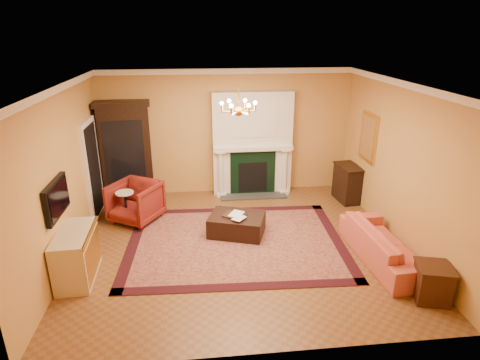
{
  "coord_description": "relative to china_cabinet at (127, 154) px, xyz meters",
  "views": [
    {
      "loc": [
        -0.7,
        -6.66,
        3.87
      ],
      "look_at": [
        0.06,
        0.3,
        1.2
      ],
      "focal_mm": 30.0,
      "sensor_mm": 36.0,
      "label": 1
    }
  ],
  "objects": [
    {
      "name": "floor",
      "position": [
        2.36,
        -2.49,
        -1.13
      ],
      "size": [
        6.0,
        5.5,
        0.02
      ],
      "primitive_type": "cube",
      "color": "brown",
      "rests_on": "ground"
    },
    {
      "name": "ceiling",
      "position": [
        2.36,
        -2.49,
        1.89
      ],
      "size": [
        6.0,
        5.5,
        0.02
      ],
      "primitive_type": "cube",
      "color": "white",
      "rests_on": "wall_back"
    },
    {
      "name": "wall_back",
      "position": [
        2.36,
        0.27,
        0.38
      ],
      "size": [
        6.0,
        0.02,
        3.0
      ],
      "primitive_type": "cube",
      "color": "#B78341",
      "rests_on": "floor"
    },
    {
      "name": "wall_front",
      "position": [
        2.36,
        -5.25,
        0.38
      ],
      "size": [
        6.0,
        0.02,
        3.0
      ],
      "primitive_type": "cube",
      "color": "#B78341",
      "rests_on": "floor"
    },
    {
      "name": "wall_left",
      "position": [
        -0.65,
        -2.49,
        0.38
      ],
      "size": [
        0.02,
        5.5,
        3.0
      ],
      "primitive_type": "cube",
      "color": "#B78341",
      "rests_on": "floor"
    },
    {
      "name": "wall_right",
      "position": [
        5.37,
        -2.49,
        0.38
      ],
      "size": [
        0.02,
        5.5,
        3.0
      ],
      "primitive_type": "cube",
      "color": "#B78341",
      "rests_on": "floor"
    },
    {
      "name": "fireplace",
      "position": [
        2.96,
        0.08,
        0.07
      ],
      "size": [
        1.9,
        0.7,
        2.5
      ],
      "color": "silver",
      "rests_on": "wall_back"
    },
    {
      "name": "crown_molding",
      "position": [
        2.36,
        -1.53,
        1.82
      ],
      "size": [
        6.0,
        5.5,
        0.12
      ],
      "color": "white",
      "rests_on": "ceiling"
    },
    {
      "name": "doorway",
      "position": [
        -0.6,
        -0.79,
        -0.07
      ],
      "size": [
        0.08,
        1.05,
        2.1
      ],
      "color": "silver",
      "rests_on": "wall_left"
    },
    {
      "name": "tv_panel",
      "position": [
        -0.59,
        -3.09,
        0.23
      ],
      "size": [
        0.09,
        0.95,
        0.58
      ],
      "color": "black",
      "rests_on": "wall_left"
    },
    {
      "name": "gilt_mirror",
      "position": [
        5.32,
        -1.09,
        0.53
      ],
      "size": [
        0.06,
        0.76,
        1.05
      ],
      "color": "gold",
      "rests_on": "wall_right"
    },
    {
      "name": "chandelier",
      "position": [
        2.36,
        -2.49,
        1.49
      ],
      "size": [
        0.63,
        0.55,
        0.53
      ],
      "color": "gold",
      "rests_on": "ceiling"
    },
    {
      "name": "oriental_rug",
      "position": [
        2.31,
        -2.4,
        -1.11
      ],
      "size": [
        4.22,
        3.23,
        0.02
      ],
      "primitive_type": "cube",
      "rotation": [
        0.0,
        0.0,
        -0.04
      ],
      "color": "#440E13",
      "rests_on": "floor"
    },
    {
      "name": "china_cabinet",
      "position": [
        0.0,
        0.0,
        0.0
      ],
      "size": [
        1.17,
        0.63,
        2.24
      ],
      "primitive_type": "cube",
      "rotation": [
        0.0,
        0.0,
        0.11
      ],
      "color": "black",
      "rests_on": "floor"
    },
    {
      "name": "wingback_armchair",
      "position": [
        0.29,
        -1.23,
        -0.65
      ],
      "size": [
        1.22,
        1.2,
        0.94
      ],
      "primitive_type": "imported",
      "rotation": [
        0.0,
        0.0,
        -0.53
      ],
      "color": "maroon",
      "rests_on": "floor"
    },
    {
      "name": "pedestal_table",
      "position": [
        0.1,
        -1.25,
        -0.73
      ],
      "size": [
        0.37,
        0.37,
        0.67
      ],
      "color": "black",
      "rests_on": "floor"
    },
    {
      "name": "commode",
      "position": [
        -0.37,
        -3.26,
        -0.71
      ],
      "size": [
        0.57,
        1.13,
        0.83
      ],
      "primitive_type": "cube",
      "rotation": [
        0.0,
        0.0,
        0.04
      ],
      "color": "beige",
      "rests_on": "floor"
    },
    {
      "name": "coral_sofa",
      "position": [
        4.86,
        -3.3,
        -0.71
      ],
      "size": [
        0.75,
        2.14,
        0.82
      ],
      "primitive_type": "imported",
      "rotation": [
        0.0,
        0.0,
        1.63
      ],
      "color": "#BE3F3C",
      "rests_on": "floor"
    },
    {
      "name": "end_table",
      "position": [
        5.08,
        -4.43,
        -0.85
      ],
      "size": [
        0.58,
        0.58,
        0.55
      ],
      "primitive_type": "cube",
      "rotation": [
        0.0,
        0.0,
        -0.26
      ],
      "color": "#3D1B10",
      "rests_on": "floor"
    },
    {
      "name": "console_table",
      "position": [
        5.14,
        -0.67,
        -0.7
      ],
      "size": [
        0.51,
        0.79,
        0.83
      ],
      "primitive_type": "cube",
      "rotation": [
        0.0,
        0.0,
        0.11
      ],
      "color": "black",
      "rests_on": "floor"
    },
    {
      "name": "leather_ottoman",
      "position": [
        2.36,
        -2.06,
        -0.91
      ],
      "size": [
        1.23,
        1.05,
        0.39
      ],
      "primitive_type": "cube",
      "rotation": [
        0.0,
        0.0,
        -0.32
      ],
      "color": "black",
      "rests_on": "oriental_rug"
    },
    {
      "name": "ottoman_tray",
      "position": [
        2.31,
        -2.08,
        -0.7
      ],
      "size": [
        0.51,
        0.48,
        0.03
      ],
      "primitive_type": "cube",
      "rotation": [
        0.0,
        0.0,
        -0.59
      ],
      "color": "black",
      "rests_on": "leather_ottoman"
    },
    {
      "name": "book_a",
      "position": [
        2.24,
        -2.04,
        -0.53
      ],
      "size": [
        0.22,
        0.15,
        0.32
      ],
      "primitive_type": "imported",
      "rotation": [
        0.0,
        0.0,
        -0.53
      ],
      "color": "gray",
      "rests_on": "ottoman_tray"
    },
    {
      "name": "book_b",
      "position": [
        2.31,
        -2.2,
        -0.55
      ],
      "size": [
        0.16,
        0.14,
        0.27
      ],
      "primitive_type": "imported",
      "rotation": [
        0.0,
        0.0,
        -0.7
      ],
      "color": "gray",
      "rests_on": "ottoman_tray"
    },
    {
      "name": "topiary_left",
      "position": [
        2.18,
        0.04,
        0.36
      ],
      "size": [
        0.17,
        0.17,
        0.45
      ],
      "color": "gray",
      "rests_on": "fireplace"
    },
    {
      "name": "topiary_right",
      "position": [
        3.68,
        0.04,
        0.37
      ],
      "size": [
        0.18,
        0.18,
        0.47
      ],
      "color": "gray",
      "rests_on": "fireplace"
    }
  ]
}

